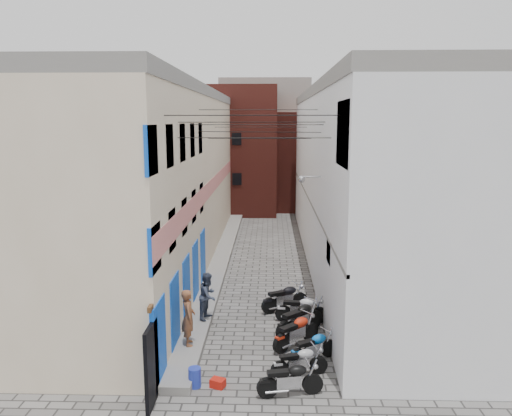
# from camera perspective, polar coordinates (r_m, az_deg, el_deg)

# --- Properties ---
(ground) EXTENTS (90.00, 90.00, 0.00)m
(ground) POSITION_cam_1_polar(r_m,az_deg,el_deg) (14.37, -0.76, -20.82)
(ground) COLOR #595754
(ground) RESTS_ON ground
(plinth) EXTENTS (0.90, 26.00, 0.25)m
(plinth) POSITION_cam_1_polar(r_m,az_deg,el_deg) (26.47, -4.01, -5.90)
(plinth) COLOR gray
(plinth) RESTS_ON ground
(building_left) EXTENTS (5.10, 27.00, 9.00)m
(building_left) POSITION_cam_1_polar(r_m,az_deg,el_deg) (26.04, -10.59, 3.50)
(building_left) COLOR beige
(building_left) RESTS_ON ground
(building_right) EXTENTS (5.94, 26.00, 9.00)m
(building_right) POSITION_cam_1_polar(r_m,az_deg,el_deg) (25.87, 11.62, 3.44)
(building_right) COLOR white
(building_right) RESTS_ON ground
(building_far_brick_left) EXTENTS (6.00, 6.00, 10.00)m
(building_far_brick_left) POSITION_cam_1_polar(r_m,az_deg,el_deg) (40.48, -1.92, 6.63)
(building_far_brick_left) COLOR maroon
(building_far_brick_left) RESTS_ON ground
(building_far_brick_right) EXTENTS (5.00, 6.00, 8.00)m
(building_far_brick_right) POSITION_cam_1_polar(r_m,az_deg,el_deg) (42.54, 5.02, 5.41)
(building_far_brick_right) COLOR maroon
(building_far_brick_right) RESTS_ON ground
(building_far_concrete) EXTENTS (8.00, 5.00, 11.00)m
(building_far_concrete) POSITION_cam_1_polar(r_m,az_deg,el_deg) (46.37, 1.03, 7.68)
(building_far_concrete) COLOR gray
(building_far_concrete) RESTS_ON ground
(far_shopfront) EXTENTS (2.00, 0.30, 2.40)m
(far_shopfront) POSITION_cam_1_polar(r_m,az_deg,el_deg) (38.04, 0.85, 0.66)
(far_shopfront) COLOR black
(far_shopfront) RESTS_ON ground
(overhead_wires) EXTENTS (5.80, 13.02, 1.32)m
(overhead_wires) POSITION_cam_1_polar(r_m,az_deg,el_deg) (19.99, 0.14, 9.31)
(overhead_wires) COLOR black
(overhead_wires) RESTS_ON ground
(motorcycle_a) EXTENTS (1.91, 0.92, 1.06)m
(motorcycle_a) POSITION_cam_1_polar(r_m,az_deg,el_deg) (14.20, 3.93, -18.78)
(motorcycle_a) COLOR black
(motorcycle_a) RESTS_ON ground
(motorcycle_b) EXTENTS (1.81, 0.99, 1.00)m
(motorcycle_b) POSITION_cam_1_polar(r_m,az_deg,el_deg) (15.16, 5.00, -16.95)
(motorcycle_b) COLOR #A5A5AA
(motorcycle_b) RESTS_ON ground
(motorcycle_c) EXTENTS (1.80, 1.41, 1.03)m
(motorcycle_c) POSITION_cam_1_polar(r_m,az_deg,el_deg) (16.03, 6.62, -15.36)
(motorcycle_c) COLOR blue
(motorcycle_c) RESTS_ON ground
(motorcycle_d) EXTENTS (1.91, 1.84, 1.17)m
(motorcycle_d) POSITION_cam_1_polar(r_m,az_deg,el_deg) (16.87, 4.64, -13.73)
(motorcycle_d) COLOR red
(motorcycle_d) RESTS_ON ground
(motorcycle_e) EXTENTS (2.07, 1.98, 1.26)m
(motorcycle_e) POSITION_cam_1_polar(r_m,az_deg,el_deg) (17.76, 5.03, -12.32)
(motorcycle_e) COLOR black
(motorcycle_e) RESTS_ON ground
(motorcycle_f) EXTENTS (1.99, 0.79, 1.12)m
(motorcycle_f) POSITION_cam_1_polar(r_m,az_deg,el_deg) (18.78, 5.22, -11.27)
(motorcycle_f) COLOR silver
(motorcycle_f) RESTS_ON ground
(motorcycle_g) EXTENTS (2.07, 1.51, 1.16)m
(motorcycle_g) POSITION_cam_1_polar(r_m,az_deg,el_deg) (19.79, 3.31, -10.06)
(motorcycle_g) COLOR black
(motorcycle_g) RESTS_ON ground
(person_a) EXTENTS (0.58, 0.75, 1.83)m
(person_a) POSITION_cam_1_polar(r_m,az_deg,el_deg) (16.42, -7.74, -12.27)
(person_a) COLOR brown
(person_a) RESTS_ON plinth
(person_b) EXTENTS (0.88, 1.00, 1.71)m
(person_b) POSITION_cam_1_polar(r_m,az_deg,el_deg) (18.39, -5.50, -9.94)
(person_b) COLOR #353D4F
(person_b) RESTS_ON plinth
(water_jug_near) EXTENTS (0.38, 0.38, 0.56)m
(water_jug_near) POSITION_cam_1_polar(r_m,az_deg,el_deg) (14.80, -7.02, -18.66)
(water_jug_near) COLOR #2234AC
(water_jug_near) RESTS_ON ground
(water_jug_far) EXTENTS (0.36, 0.36, 0.54)m
(water_jug_far) POSITION_cam_1_polar(r_m,az_deg,el_deg) (14.81, -7.02, -18.69)
(water_jug_far) COLOR #2035A2
(water_jug_far) RESTS_ON ground
(red_crate) EXTENTS (0.47, 0.41, 0.24)m
(red_crate) POSITION_cam_1_polar(r_m,az_deg,el_deg) (14.80, -4.39, -19.32)
(red_crate) COLOR red
(red_crate) RESTS_ON ground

